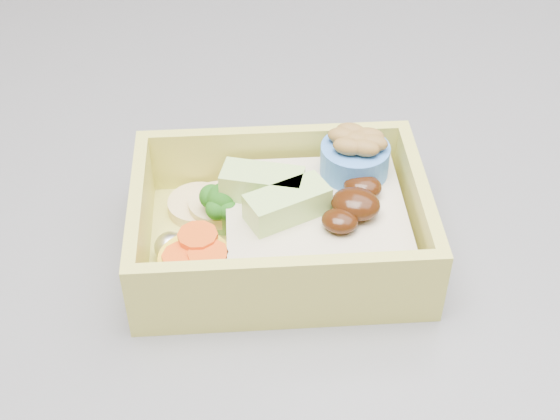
# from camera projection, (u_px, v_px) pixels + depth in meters

# --- Properties ---
(bento_box) EXTENTS (0.21, 0.18, 0.07)m
(bento_box) POSITION_uv_depth(u_px,v_px,m) (289.00, 222.00, 0.49)
(bento_box) COLOR #CEC955
(bento_box) RESTS_ON island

